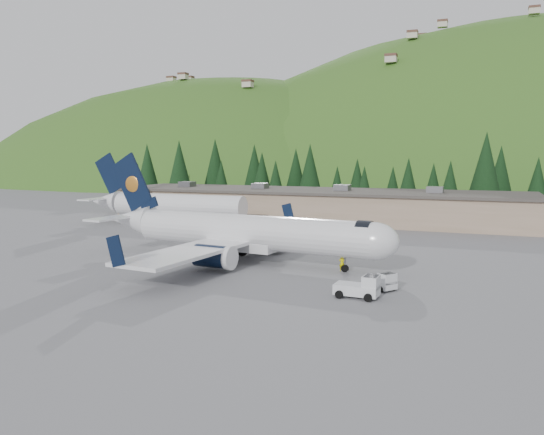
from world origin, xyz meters
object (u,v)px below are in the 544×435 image
Objects in this scene: airliner at (242,233)px; second_airliner at (163,204)px; terminal_building at (314,204)px; baggage_tug_a at (361,288)px; baggage_tug_b at (381,282)px; ramp_worker at (342,263)px.

airliner is 1.24× the size of second_airliner.
second_airliner reaches higher than terminal_building.
baggage_tug_a is 3.26m from baggage_tug_b.
baggage_tug_b is at bearing -66.19° from terminal_building.
baggage_tug_a is at bearing 110.44° from ramp_worker.
baggage_tug_a is 2.17× the size of ramp_worker.
baggage_tug_a is at bearing -68.66° from terminal_building.
baggage_tug_b is at bearing -35.71° from second_airliner.
ramp_worker reaches higher than baggage_tug_b.
airliner is at bearing 149.34° from baggage_tug_a.
second_airliner reaches higher than baggage_tug_a.
airliner reaches higher than baggage_tug_a.
second_airliner reaches higher than airliner.
second_airliner is (-23.93, 21.90, 0.31)m from airliner.
terminal_building is (-18.55, 47.48, 1.82)m from baggage_tug_a.
terminal_building is (-19.59, 44.40, 1.95)m from baggage_tug_b.
airliner is 0.48× the size of terminal_building.
airliner is at bearing -166.75° from baggage_tug_b.
terminal_building is at bearing 38.78° from second_airliner.
baggage_tug_a is 1.11× the size of baggage_tug_b.
second_airliner is at bearing -179.82° from baggage_tug_b.
baggage_tug_b is 0.04× the size of terminal_building.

